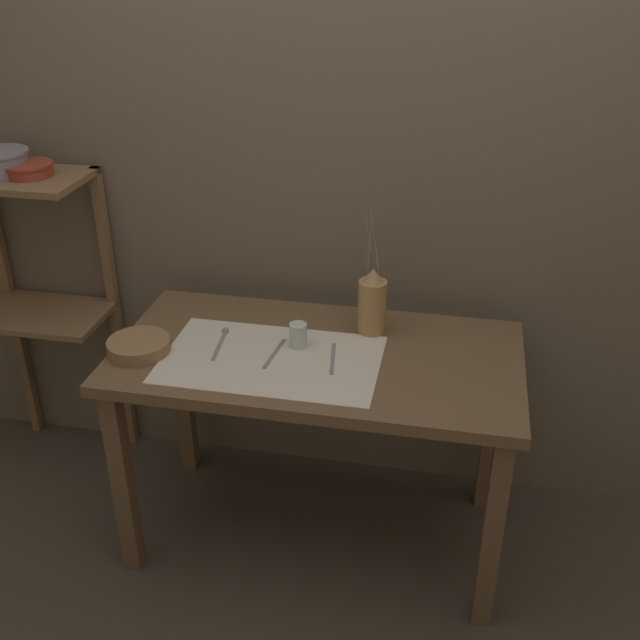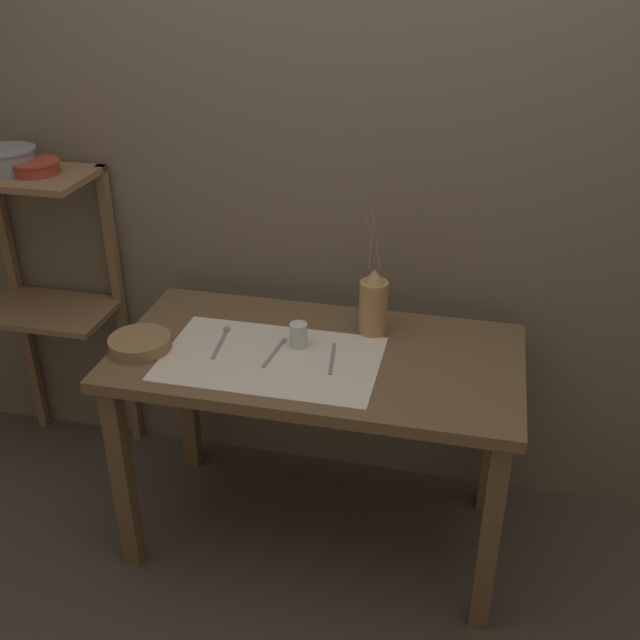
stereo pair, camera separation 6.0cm
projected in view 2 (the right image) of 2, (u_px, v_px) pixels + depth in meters
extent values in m
plane|color=#473F35|center=(317.00, 531.00, 2.82)|extent=(12.00, 12.00, 0.00)
cube|color=#6B5E4C|center=(346.00, 187.00, 2.64)|extent=(7.00, 0.06, 2.40)
cube|color=brown|center=(317.00, 357.00, 2.46)|extent=(1.33, 0.69, 0.04)
cube|color=brown|center=(123.00, 479.00, 2.52)|extent=(0.06, 0.06, 0.74)
cube|color=brown|center=(489.00, 537.00, 2.28)|extent=(0.06, 0.06, 0.74)
cube|color=brown|center=(187.00, 388.00, 3.01)|extent=(0.06, 0.06, 0.74)
cube|color=brown|center=(494.00, 428.00, 2.77)|extent=(0.06, 0.06, 0.74)
cube|color=brown|center=(23.00, 176.00, 2.68)|extent=(0.50, 0.32, 0.02)
cube|color=brown|center=(48.00, 311.00, 2.93)|extent=(0.50, 0.32, 0.02)
cube|color=brown|center=(20.00, 303.00, 3.13)|extent=(0.04, 0.04, 1.24)
cube|color=brown|center=(121.00, 314.00, 3.04)|extent=(0.04, 0.04, 1.24)
cube|color=beige|center=(271.00, 358.00, 2.41)|extent=(0.70, 0.43, 0.00)
cylinder|color=#A87F4C|center=(373.00, 308.00, 2.52)|extent=(0.10, 0.10, 0.19)
cone|color=#A87F4C|center=(375.00, 276.00, 2.47)|extent=(0.07, 0.07, 0.05)
cylinder|color=#847056|center=(371.00, 241.00, 2.43)|extent=(0.04, 0.02, 0.18)
cylinder|color=#847056|center=(376.00, 239.00, 2.42)|extent=(0.04, 0.04, 0.19)
cylinder|color=#847056|center=(377.00, 245.00, 2.42)|extent=(0.03, 0.02, 0.16)
cylinder|color=#847056|center=(371.00, 251.00, 2.43)|extent=(0.01, 0.01, 0.13)
cylinder|color=#847056|center=(372.00, 237.00, 2.41)|extent=(0.04, 0.05, 0.21)
cylinder|color=#8E6B47|center=(140.00, 343.00, 2.45)|extent=(0.20, 0.20, 0.04)
cylinder|color=silver|center=(298.00, 335.00, 2.46)|extent=(0.06, 0.06, 0.08)
cube|color=gray|center=(220.00, 344.00, 2.48)|extent=(0.03, 0.19, 0.00)
sphere|color=gray|center=(227.00, 329.00, 2.57)|extent=(0.02, 0.02, 0.02)
cube|color=gray|center=(274.00, 353.00, 2.43)|extent=(0.03, 0.19, 0.00)
cube|color=gray|center=(332.00, 358.00, 2.40)|extent=(0.04, 0.19, 0.00)
cylinder|color=gray|center=(6.00, 160.00, 2.66)|extent=(0.20, 0.20, 0.08)
cylinder|color=gray|center=(4.00, 150.00, 2.64)|extent=(0.22, 0.22, 0.01)
cylinder|color=#9E3828|center=(35.00, 167.00, 2.65)|extent=(0.16, 0.16, 0.05)
cylinder|color=#9E3828|center=(35.00, 162.00, 2.64)|extent=(0.17, 0.17, 0.01)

